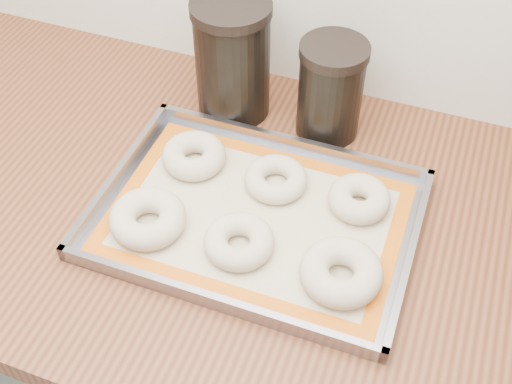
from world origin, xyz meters
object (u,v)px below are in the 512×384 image
at_px(bagel_front_mid, 239,241).
at_px(bagel_back_left, 194,156).
at_px(baking_tray, 256,217).
at_px(bagel_front_right, 341,272).
at_px(canister_mid, 330,90).
at_px(bagel_front_left, 148,218).
at_px(bagel_back_right, 359,199).
at_px(canister_left, 232,59).
at_px(bagel_back_mid, 276,179).

bearing_deg(bagel_front_mid, bagel_back_left, 133.84).
distance_m(baking_tray, bagel_front_right, 0.16).
distance_m(baking_tray, canister_mid, 0.24).
height_order(bagel_front_left, bagel_front_right, same).
height_order(bagel_front_mid, bagel_front_right, bagel_front_right).
height_order(baking_tray, bagel_front_left, bagel_front_left).
bearing_deg(bagel_back_left, canister_mid, 42.28).
bearing_deg(bagel_back_right, bagel_front_left, -152.21).
distance_m(bagel_front_left, bagel_front_mid, 0.14).
distance_m(bagel_back_left, canister_left, 0.17).
distance_m(bagel_front_left, bagel_back_right, 0.31).
distance_m(bagel_back_right, canister_mid, 0.19).
xyz_separation_m(baking_tray, bagel_back_right, (0.13, 0.07, 0.02)).
bearing_deg(bagel_front_mid, canister_mid, 81.49).
distance_m(baking_tray, bagel_front_mid, 0.06).
xyz_separation_m(bagel_front_mid, canister_left, (-0.12, 0.29, 0.08)).
relative_size(bagel_front_mid, bagel_back_left, 0.98).
bearing_deg(canister_left, bagel_back_left, -92.20).
bearing_deg(bagel_front_left, bagel_back_mid, 44.24).
bearing_deg(canister_mid, baking_tray, -100.31).
height_order(bagel_front_left, canister_mid, canister_mid).
bearing_deg(bagel_front_right, canister_left, 133.03).
bearing_deg(bagel_front_left, bagel_back_left, 86.61).
relative_size(canister_left, canister_mid, 1.23).
bearing_deg(bagel_back_right, canister_mid, 121.32).
bearing_deg(bagel_back_right, baking_tray, -151.46).
xyz_separation_m(bagel_front_right, canister_mid, (-0.10, 0.29, 0.06)).
bearing_deg(bagel_front_mid, bagel_back_right, 44.80).
bearing_deg(canister_mid, bagel_front_right, -70.44).
bearing_deg(baking_tray, canister_left, 119.08).
bearing_deg(bagel_front_mid, baking_tray, 88.13).
distance_m(bagel_back_left, bagel_back_right, 0.26).
bearing_deg(bagel_back_mid, bagel_front_right, -44.15).
bearing_deg(canister_mid, canister_left, -178.87).
xyz_separation_m(bagel_front_right, bagel_back_right, (-0.01, 0.14, -0.00)).
relative_size(bagel_front_mid, bagel_back_right, 1.07).
bearing_deg(bagel_front_left, baking_tray, 27.05).
height_order(bagel_back_left, bagel_back_right, same).
relative_size(baking_tray, canister_mid, 2.77).
relative_size(bagel_front_right, bagel_back_right, 1.21).
bearing_deg(bagel_front_right, bagel_back_right, 94.24).
relative_size(baking_tray, bagel_front_right, 4.12).
height_order(baking_tray, canister_mid, canister_mid).
xyz_separation_m(baking_tray, bagel_front_mid, (-0.00, -0.06, 0.01)).
height_order(bagel_front_left, bagel_back_mid, bagel_front_left).
xyz_separation_m(bagel_back_mid, canister_mid, (0.04, 0.16, 0.06)).
relative_size(baking_tray, bagel_back_left, 4.59).
xyz_separation_m(baking_tray, bagel_back_mid, (0.01, 0.07, 0.01)).
bearing_deg(canister_mid, bagel_front_left, -121.14).
bearing_deg(bagel_front_left, bagel_back_right, 27.79).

